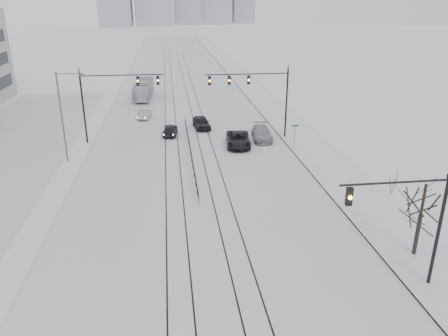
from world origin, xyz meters
TOP-DOWN VIEW (x-y plane):
  - road at (0.00, 60.00)m, footprint 22.00×260.00m
  - sidewalk_east at (13.50, 60.00)m, footprint 5.00×260.00m
  - curb at (11.05, 60.00)m, footprint 0.10×260.00m
  - parking_strip at (-20.00, 35.00)m, footprint 14.00×60.00m
  - tram_rails at (-0.00, 40.00)m, footprint 5.30×180.00m
  - traffic_mast_near at (10.79, 6.00)m, footprint 6.10×0.37m
  - traffic_mast_ne at (8.15, 34.99)m, footprint 9.60×0.37m
  - traffic_mast_nw at (-8.52, 36.00)m, footprint 9.10×0.37m
  - street_light_west at (-12.20, 30.00)m, footprint 2.73×0.25m
  - bare_tree at (13.20, 9.00)m, footprint 4.40×4.40m
  - median_fence at (0.00, 30.00)m, footprint 0.06×24.00m
  - street_sign at (11.80, 32.00)m, footprint 0.70×0.06m
  - sedan_sb_inner at (-2.00, 37.70)m, footprint 2.03×4.15m
  - sedan_sb_outer at (-5.37, 46.13)m, footprint 1.98×4.00m
  - sedan_nb_front at (5.51, 32.53)m, footprint 3.09×5.75m
  - sedan_nb_right at (8.64, 34.61)m, footprint 2.54×5.34m
  - sedan_nb_far at (2.00, 40.20)m, footprint 2.31×4.65m
  - box_truck at (-6.04, 59.48)m, footprint 3.04×10.63m

SIDE VIEW (x-z plane):
  - road at x=0.00m, z-range 0.00..0.02m
  - parking_strip at x=-20.00m, z-range 0.00..0.03m
  - tram_rails at x=0.00m, z-range 0.02..0.03m
  - curb at x=11.05m, z-range 0.00..0.12m
  - sidewalk_east at x=13.50m, z-range 0.00..0.16m
  - median_fence at x=0.00m, z-range 0.03..1.03m
  - sedan_sb_outer at x=-5.37m, z-range 0.00..1.26m
  - sedan_sb_inner at x=-2.00m, z-range 0.00..1.36m
  - sedan_nb_right at x=8.64m, z-range 0.00..1.50m
  - sedan_nb_far at x=2.00m, z-range 0.00..1.52m
  - sedan_nb_front at x=5.51m, z-range 0.00..1.53m
  - box_truck at x=-6.04m, z-range 0.00..2.93m
  - street_sign at x=11.80m, z-range 0.41..2.81m
  - bare_tree at x=13.20m, z-range 1.44..7.54m
  - traffic_mast_near at x=10.79m, z-range 1.06..8.06m
  - street_light_west at x=-12.20m, z-range 0.71..9.71m
  - traffic_mast_nw at x=-8.52m, z-range 1.57..9.57m
  - traffic_mast_ne at x=8.15m, z-range 1.76..9.76m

